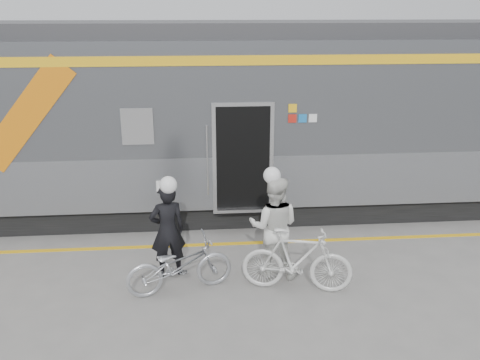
{
  "coord_description": "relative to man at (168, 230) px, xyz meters",
  "views": [
    {
      "loc": [
        -0.56,
        -6.8,
        4.37
      ],
      "look_at": [
        0.15,
        1.6,
        1.5
      ],
      "focal_mm": 38.0,
      "sensor_mm": 36.0,
      "label": 1
    }
  ],
  "objects": [
    {
      "name": "man",
      "position": [
        0.0,
        0.0,
        0.0
      ],
      "size": [
        0.68,
        0.53,
        1.65
      ],
      "primitive_type": "imported",
      "rotation": [
        0.0,
        0.0,
        3.4
      ],
      "color": "black",
      "rests_on": "ground"
    },
    {
      "name": "woman",
      "position": [
        1.78,
        -0.14,
        0.06
      ],
      "size": [
        0.99,
        0.85,
        1.77
      ],
      "primitive_type": "imported",
      "rotation": [
        0.0,
        0.0,
        2.91
      ],
      "color": "silver",
      "rests_on": "ground"
    },
    {
      "name": "helmet_man",
      "position": [
        0.0,
        0.0,
        0.97
      ],
      "size": [
        0.29,
        0.29,
        0.29
      ],
      "primitive_type": "sphere",
      "color": "white",
      "rests_on": "man"
    },
    {
      "name": "ground",
      "position": [
        1.12,
        -1.06,
        -0.82
      ],
      "size": [
        90.0,
        90.0,
        0.0
      ],
      "primitive_type": "plane",
      "color": "slate",
      "rests_on": "ground"
    },
    {
      "name": "bicycle_left",
      "position": [
        0.2,
        -0.55,
        -0.37
      ],
      "size": [
        1.82,
        1.02,
        0.91
      ],
      "primitive_type": "imported",
      "rotation": [
        0.0,
        0.0,
        1.83
      ],
      "color": "#B4B6BC",
      "rests_on": "ground"
    },
    {
      "name": "train",
      "position": [
        -0.77,
        3.14,
        1.23
      ],
      "size": [
        24.0,
        3.17,
        4.1
      ],
      "color": "black",
      "rests_on": "ground"
    },
    {
      "name": "safety_strip",
      "position": [
        1.12,
        1.09,
        -0.82
      ],
      "size": [
        24.0,
        0.12,
        0.01
      ],
      "primitive_type": "cube",
      "color": "gold",
      "rests_on": "ground"
    },
    {
      "name": "helmet_woman",
      "position": [
        1.78,
        -0.14,
        1.09
      ],
      "size": [
        0.28,
        0.28,
        0.28
      ],
      "primitive_type": "sphere",
      "color": "white",
      "rests_on": "woman"
    },
    {
      "name": "bicycle_right",
      "position": [
        2.08,
        -0.69,
        -0.29
      ],
      "size": [
        1.86,
        0.89,
        1.07
      ],
      "primitive_type": "imported",
      "rotation": [
        0.0,
        0.0,
        1.34
      ],
      "color": "silver",
      "rests_on": "ground"
    }
  ]
}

